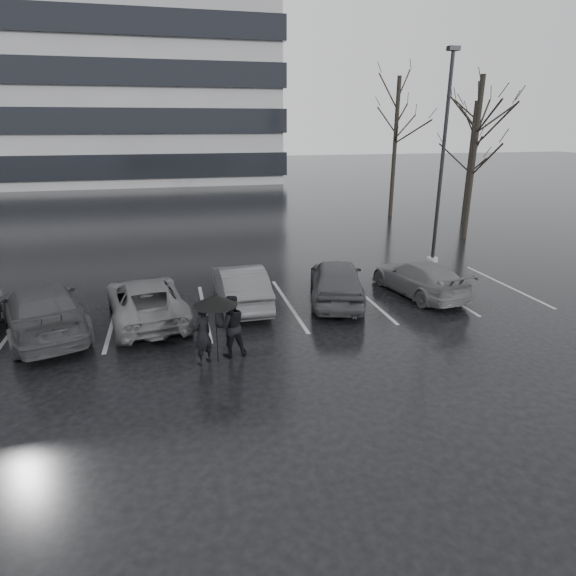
{
  "coord_description": "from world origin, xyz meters",
  "views": [
    {
      "loc": [
        -2.93,
        -12.2,
        5.75
      ],
      "look_at": [
        0.22,
        1.0,
        1.1
      ],
      "focal_mm": 30.0,
      "sensor_mm": 36.0,
      "label": 1
    }
  ],
  "objects_px": {
    "car_main": "(336,280)",
    "car_west_a": "(241,285)",
    "tree_east": "(473,160)",
    "car_east": "(419,278)",
    "car_west_c": "(43,309)",
    "pedestrian_left": "(203,334)",
    "tree_ne": "(470,163)",
    "tree_north": "(395,149)",
    "pedestrian_right": "(231,326)",
    "lamp_post": "(441,170)",
    "car_west_b": "(146,300)"
  },
  "relations": [
    {
      "from": "tree_ne",
      "to": "car_west_a",
      "type": "bearing_deg",
      "value": -144.06
    },
    {
      "from": "car_west_b",
      "to": "car_west_a",
      "type": "bearing_deg",
      "value": -177.86
    },
    {
      "from": "car_main",
      "to": "pedestrian_left",
      "type": "relative_size",
      "value": 2.75
    },
    {
      "from": "car_main",
      "to": "car_west_a",
      "type": "bearing_deg",
      "value": 9.53
    },
    {
      "from": "lamp_post",
      "to": "tree_ne",
      "type": "relative_size",
      "value": 1.22
    },
    {
      "from": "car_west_c",
      "to": "car_east",
      "type": "height_order",
      "value": "car_west_c"
    },
    {
      "from": "car_east",
      "to": "tree_east",
      "type": "height_order",
      "value": "tree_east"
    },
    {
      "from": "pedestrian_left",
      "to": "car_west_c",
      "type": "bearing_deg",
      "value": -72.72
    },
    {
      "from": "pedestrian_right",
      "to": "lamp_post",
      "type": "distance_m",
      "value": 12.33
    },
    {
      "from": "car_west_a",
      "to": "car_west_c",
      "type": "xyz_separation_m",
      "value": [
        -5.82,
        -0.93,
        0.03
      ]
    },
    {
      "from": "tree_ne",
      "to": "tree_north",
      "type": "bearing_deg",
      "value": 139.4
    },
    {
      "from": "pedestrian_left",
      "to": "car_west_a",
      "type": "bearing_deg",
      "value": -149.59
    },
    {
      "from": "pedestrian_left",
      "to": "tree_north",
      "type": "bearing_deg",
      "value": -165.04
    },
    {
      "from": "car_main",
      "to": "tree_ne",
      "type": "relative_size",
      "value": 0.62
    },
    {
      "from": "car_main",
      "to": "tree_north",
      "type": "xyz_separation_m",
      "value": [
        8.74,
        14.54,
        3.52
      ]
    },
    {
      "from": "car_west_c",
      "to": "pedestrian_left",
      "type": "height_order",
      "value": "pedestrian_left"
    },
    {
      "from": "tree_east",
      "to": "car_west_c",
      "type": "bearing_deg",
      "value": -156.59
    },
    {
      "from": "pedestrian_left",
      "to": "tree_north",
      "type": "distance_m",
      "value": 22.81
    },
    {
      "from": "car_west_b",
      "to": "car_west_c",
      "type": "height_order",
      "value": "car_west_c"
    },
    {
      "from": "car_west_c",
      "to": "car_east",
      "type": "distance_m",
      "value": 12.11
    },
    {
      "from": "car_west_a",
      "to": "pedestrian_right",
      "type": "height_order",
      "value": "pedestrian_right"
    },
    {
      "from": "car_main",
      "to": "tree_north",
      "type": "relative_size",
      "value": 0.51
    },
    {
      "from": "car_west_a",
      "to": "tree_east",
      "type": "bearing_deg",
      "value": -151.87
    },
    {
      "from": "pedestrian_right",
      "to": "tree_north",
      "type": "distance_m",
      "value": 22.15
    },
    {
      "from": "car_main",
      "to": "car_west_a",
      "type": "relative_size",
      "value": 1.04
    },
    {
      "from": "car_east",
      "to": "tree_east",
      "type": "distance_m",
      "value": 10.66
    },
    {
      "from": "tree_east",
      "to": "tree_north",
      "type": "xyz_separation_m",
      "value": [
        -1.0,
        7.0,
        0.25
      ]
    },
    {
      "from": "car_west_b",
      "to": "car_west_c",
      "type": "distance_m",
      "value": 2.84
    },
    {
      "from": "car_west_c",
      "to": "pedestrian_right",
      "type": "distance_m",
      "value": 5.71
    },
    {
      "from": "car_west_c",
      "to": "pedestrian_left",
      "type": "bearing_deg",
      "value": 126.61
    },
    {
      "from": "car_east",
      "to": "tree_north",
      "type": "relative_size",
      "value": 0.49
    },
    {
      "from": "car_west_a",
      "to": "car_main",
      "type": "bearing_deg",
      "value": 173.03
    },
    {
      "from": "car_main",
      "to": "car_west_c",
      "type": "xyz_separation_m",
      "value": [
        -9.04,
        -0.59,
        -0.01
      ]
    },
    {
      "from": "car_main",
      "to": "tree_north",
      "type": "distance_m",
      "value": 17.33
    },
    {
      "from": "car_main",
      "to": "car_west_b",
      "type": "bearing_deg",
      "value": 17.97
    },
    {
      "from": "car_west_a",
      "to": "car_east",
      "type": "distance_m",
      "value": 6.29
    },
    {
      "from": "car_west_a",
      "to": "tree_east",
      "type": "distance_m",
      "value": 15.19
    },
    {
      "from": "car_west_a",
      "to": "tree_east",
      "type": "relative_size",
      "value": 0.52
    },
    {
      "from": "car_west_b",
      "to": "pedestrian_right",
      "type": "xyz_separation_m",
      "value": [
        2.23,
        -3.0,
        0.19
      ]
    },
    {
      "from": "lamp_post",
      "to": "tree_north",
      "type": "distance_m",
      "value": 11.27
    },
    {
      "from": "car_east",
      "to": "tree_ne",
      "type": "xyz_separation_m",
      "value": [
        9.18,
        11.58,
        2.9
      ]
    },
    {
      "from": "pedestrian_right",
      "to": "tree_north",
      "type": "xyz_separation_m",
      "value": [
        12.73,
        17.8,
        3.42
      ]
    },
    {
      "from": "lamp_post",
      "to": "pedestrian_left",
      "type": "bearing_deg",
      "value": -145.32
    },
    {
      "from": "lamp_post",
      "to": "tree_north",
      "type": "xyz_separation_m",
      "value": [
        3.02,
        10.85,
        0.33
      ]
    },
    {
      "from": "car_west_c",
      "to": "lamp_post",
      "type": "height_order",
      "value": "lamp_post"
    },
    {
      "from": "pedestrian_right",
      "to": "lamp_post",
      "type": "bearing_deg",
      "value": -149.84
    },
    {
      "from": "car_west_b",
      "to": "tree_north",
      "type": "height_order",
      "value": "tree_north"
    },
    {
      "from": "car_west_a",
      "to": "lamp_post",
      "type": "height_order",
      "value": "lamp_post"
    },
    {
      "from": "car_west_c",
      "to": "tree_ne",
      "type": "xyz_separation_m",
      "value": [
        21.28,
        12.13,
        2.78
      ]
    },
    {
      "from": "car_west_c",
      "to": "tree_east",
      "type": "distance_m",
      "value": 20.72
    }
  ]
}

